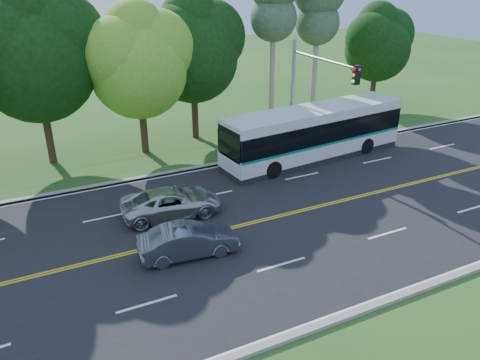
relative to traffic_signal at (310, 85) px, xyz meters
name	(u,v)px	position (x,y,z in m)	size (l,w,h in m)	color
ground	(252,223)	(-6.49, -5.40, -4.67)	(120.00, 120.00, 0.00)	#25521B
road	(252,223)	(-6.49, -5.40, -4.66)	(60.00, 14.00, 0.02)	black
curb_north	(197,168)	(-6.49, 1.75, -4.60)	(60.00, 0.30, 0.15)	gray
curb_south	(349,315)	(-6.49, -12.55, -4.60)	(60.00, 0.30, 0.15)	gray
grass_verge	(186,158)	(-6.49, 3.60, -4.62)	(60.00, 4.00, 0.10)	#25521B
lane_markings	(251,223)	(-6.59, -5.40, -4.65)	(57.60, 13.82, 0.00)	gold
tree_row	(77,46)	(-11.65, 6.73, 2.06)	(44.70, 9.10, 13.84)	black
bougainvillea_hedge	(292,135)	(0.69, 2.75, -3.95)	(9.50, 2.25, 1.50)	maroon
traffic_signal	(310,85)	(0.00, 0.00, 0.00)	(0.42, 6.10, 7.00)	gray
transit_bus	(314,134)	(0.62, 0.21, -3.09)	(12.28, 3.80, 3.16)	silver
sedan	(189,241)	(-10.06, -6.62, -3.98)	(1.41, 4.06, 1.34)	#555C67
suv	(172,202)	(-9.59, -3.03, -3.99)	(2.18, 4.73, 1.32)	#B2B6B7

